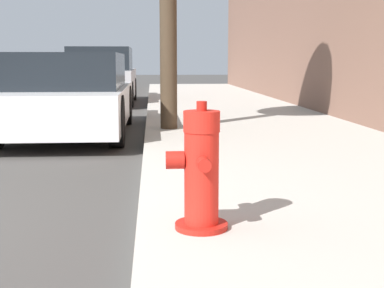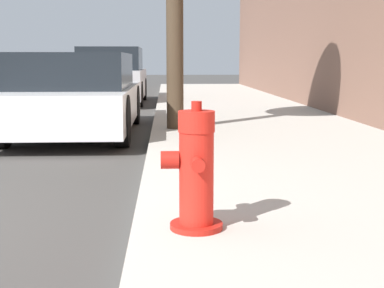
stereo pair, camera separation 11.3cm
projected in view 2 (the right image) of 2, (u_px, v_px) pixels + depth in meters
sidewalk_slab at (381, 218)px, 3.75m from camera, size 3.45×40.00×0.13m
fire_hydrant at (196, 172)px, 3.25m from camera, size 0.38×0.40×0.79m
parked_car_near at (76, 95)px, 8.38m from camera, size 1.82×4.29×1.27m
parked_car_mid at (112, 77)px, 14.41m from camera, size 1.74×4.02×1.50m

